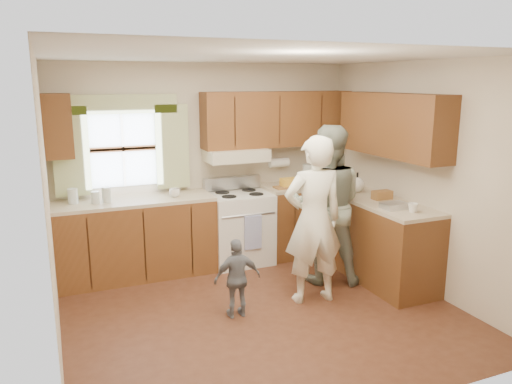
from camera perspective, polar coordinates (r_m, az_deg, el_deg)
name	(u,v)px	position (r m, az deg, el deg)	size (l,w,h in m)	color
room	(262,191)	(4.78, 0.74, 0.10)	(3.80, 3.80, 3.80)	#462415
kitchen_fixtures	(274,202)	(6.07, 2.02, -1.17)	(3.80, 2.25, 2.15)	#44230E
stove	(239,227)	(6.37, -1.93, -3.97)	(0.76, 0.67, 1.07)	silver
woman_left	(314,220)	(5.18, 6.59, -3.22)	(0.64, 0.42, 1.76)	white
woman_right	(326,205)	(5.72, 8.03, -1.46)	(0.88, 0.69, 1.81)	#264733
child	(237,278)	(4.95, -2.14, -9.82)	(0.47, 0.19, 0.80)	slate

